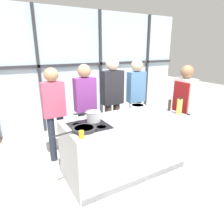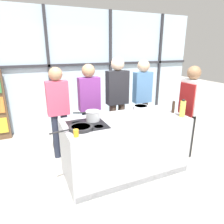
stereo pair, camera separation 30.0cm
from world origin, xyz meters
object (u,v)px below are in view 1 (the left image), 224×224
object	(u,v)px
spectator_far_left	(54,109)
spectator_center_right	(112,97)
saucepan	(93,116)
white_plate	(144,111)
juice_glass_near	(81,135)
frying_pan	(84,129)
chef	(183,104)
spectator_far_right	(136,94)
mixing_bowl	(138,107)
pepper_grinder	(170,105)
spectator_center_left	(85,103)
oil_bottle	(179,107)

from	to	relation	value
spectator_far_left	spectator_center_right	size ratio (longest dim) A/B	0.92
spectator_center_right	saucepan	xyz separation A→B (m)	(-0.76, -0.77, -0.04)
saucepan	white_plate	world-z (taller)	saucepan
saucepan	juice_glass_near	distance (m)	0.58
frying_pan	chef	bearing A→B (deg)	4.38
chef	spectator_far_right	size ratio (longest dim) A/B	0.96
mixing_bowl	pepper_grinder	size ratio (longest dim) A/B	1.19
chef	mixing_bowl	distance (m)	0.88
chef	spectator_center_right	size ratio (longest dim) A/B	0.93
spectator_center_right	pepper_grinder	bearing A→B (deg)	121.05
chef	spectator_center_right	bearing A→B (deg)	49.48
frying_pan	mixing_bowl	world-z (taller)	mixing_bowl
saucepan	mixing_bowl	size ratio (longest dim) A/B	1.42
white_plate	mixing_bowl	size ratio (longest dim) A/B	0.85
spectator_far_left	juice_glass_near	bearing A→B (deg)	90.27
saucepan	spectator_center_left	bearing A→B (deg)	75.60
spectator_center_right	frying_pan	distance (m)	1.44
oil_bottle	chef	bearing A→B (deg)	33.97
spectator_far_left	mixing_bowl	size ratio (longest dim) A/B	6.23
frying_pan	spectator_far_right	bearing A→B (deg)	32.74
spectator_center_left	spectator_center_right	bearing A→B (deg)	-180.00
oil_bottle	frying_pan	bearing A→B (deg)	174.67
pepper_grinder	white_plate	bearing A→B (deg)	152.52
frying_pan	pepper_grinder	world-z (taller)	pepper_grinder
chef	juice_glass_near	xyz separation A→B (m)	(-2.13, -0.35, 0.01)
spectator_far_right	white_plate	world-z (taller)	spectator_far_right
spectator_far_right	frying_pan	xyz separation A→B (m)	(-1.58, -1.02, -0.08)
saucepan	juice_glass_near	bearing A→B (deg)	-128.90
saucepan	white_plate	size ratio (longest dim) A/B	1.66
juice_glass_near	frying_pan	bearing A→B (deg)	61.43
chef	frying_pan	xyz separation A→B (m)	(-2.02, -0.16, -0.02)
spectator_far_left	spectator_far_right	bearing A→B (deg)	-180.00
spectator_far_right	pepper_grinder	world-z (taller)	spectator_far_right
spectator_center_right	saucepan	distance (m)	1.08
chef	frying_pan	bearing A→B (deg)	94.38
spectator_center_left	pepper_grinder	bearing A→B (deg)	140.18
spectator_far_right	mixing_bowl	bearing A→B (deg)	56.18
spectator_center_right	oil_bottle	world-z (taller)	spectator_center_right
chef	mixing_bowl	size ratio (longest dim) A/B	6.27
spectator_far_right	juice_glass_near	xyz separation A→B (m)	(-1.69, -1.22, -0.05)
frying_pan	spectator_center_right	bearing A→B (deg)	45.01
spectator_far_right	frying_pan	world-z (taller)	spectator_far_right
chef	mixing_bowl	world-z (taller)	chef
pepper_grinder	juice_glass_near	bearing A→B (deg)	-170.96
chef	white_plate	bearing A→B (deg)	81.97
chef	frying_pan	world-z (taller)	chef
spectator_far_left	mixing_bowl	bearing A→B (deg)	155.99
spectator_far_left	frying_pan	xyz separation A→B (m)	(0.11, -1.02, -0.02)
oil_bottle	mixing_bowl	bearing A→B (deg)	123.39
oil_bottle	spectator_far_right	bearing A→B (deg)	89.71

